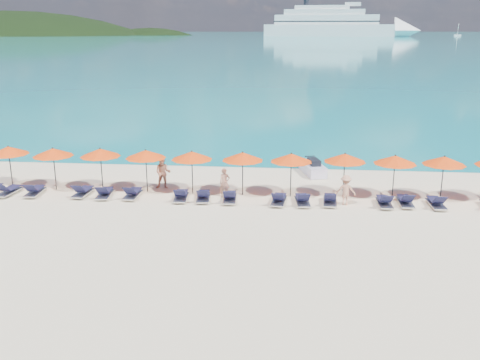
{
  "coord_description": "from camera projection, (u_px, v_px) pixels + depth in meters",
  "views": [
    {
      "loc": [
        2.33,
        -21.59,
        8.28
      ],
      "look_at": [
        0.0,
        3.0,
        1.2
      ],
      "focal_mm": 40.0,
      "sensor_mm": 36.0,
      "label": 1
    }
  ],
  "objects": [
    {
      "name": "lounger_14",
      "position": [
        436.0,
        202.0,
        25.47
      ],
      "size": [
        0.67,
        1.72,
        0.66
      ],
      "rotation": [
        0.0,
        0.0,
        0.03
      ],
      "color": "silver",
      "rests_on": "ground"
    },
    {
      "name": "lounger_10",
      "position": [
        303.0,
        200.0,
        25.84
      ],
      "size": [
        0.79,
        1.75,
        0.66
      ],
      "rotation": [
        0.0,
        0.0,
        0.1
      ],
      "color": "silver",
      "rests_on": "ground"
    },
    {
      "name": "sea",
      "position": [
        290.0,
        34.0,
        654.8
      ],
      "size": [
        1600.0,
        1300.0,
        0.01
      ],
      "primitive_type": "cube",
      "color": "#1FA9B2",
      "rests_on": "ground"
    },
    {
      "name": "beachgoer_b",
      "position": [
        163.0,
        173.0,
        28.28
      ],
      "size": [
        0.86,
        0.53,
        1.73
      ],
      "primitive_type": "imported",
      "rotation": [
        0.0,
        0.0,
        0.05
      ],
      "color": "tan",
      "rests_on": "ground"
    },
    {
      "name": "lounger_4",
      "position": [
        105.0,
        193.0,
        26.94
      ],
      "size": [
        0.79,
        1.76,
        0.66
      ],
      "rotation": [
        0.0,
        0.0,
        0.1
      ],
      "color": "silver",
      "rests_on": "ground"
    },
    {
      "name": "beachgoer_c",
      "position": [
        346.0,
        190.0,
        25.66
      ],
      "size": [
        1.0,
        0.53,
        1.48
      ],
      "primitive_type": "imported",
      "rotation": [
        0.0,
        0.0,
        3.05
      ],
      "color": "tan",
      "rests_on": "ground"
    },
    {
      "name": "lounger_3",
      "position": [
        83.0,
        191.0,
        27.17
      ],
      "size": [
        0.68,
        1.72,
        0.66
      ],
      "rotation": [
        0.0,
        0.0,
        -0.04
      ],
      "color": "silver",
      "rests_on": "ground"
    },
    {
      "name": "lounger_12",
      "position": [
        384.0,
        201.0,
        25.6
      ],
      "size": [
        0.62,
        1.7,
        0.66
      ],
      "rotation": [
        0.0,
        0.0,
        -0.0
      ],
      "color": "silver",
      "rests_on": "ground"
    },
    {
      "name": "sailboat_near",
      "position": [
        457.0,
        35.0,
        502.79
      ],
      "size": [
        6.33,
        2.11,
        11.6
      ],
      "color": "silver",
      "rests_on": "ground"
    },
    {
      "name": "cruise_ship",
      "position": [
        342.0,
        25.0,
        494.16
      ],
      "size": [
        143.71,
        36.59,
        39.58
      ],
      "rotation": [
        0.0,
        0.0,
        -0.1
      ],
      "color": "silver",
      "rests_on": "ground"
    },
    {
      "name": "umbrella_1",
      "position": [
        53.0,
        152.0,
        27.77
      ],
      "size": [
        2.1,
        2.1,
        2.28
      ],
      "color": "black",
      "rests_on": "ground"
    },
    {
      "name": "umbrella_9",
      "position": [
        444.0,
        161.0,
        26.04
      ],
      "size": [
        2.1,
        2.1,
        2.28
      ],
      "color": "black",
      "rests_on": "ground"
    },
    {
      "name": "headland_main",
      "position": [
        11.0,
        72.0,
        577.61
      ],
      "size": [
        374.0,
        242.0,
        126.5
      ],
      "color": "black",
      "rests_on": "ground"
    },
    {
      "name": "umbrella_6",
      "position": [
        291.0,
        158.0,
        26.62
      ],
      "size": [
        2.1,
        2.1,
        2.28
      ],
      "color": "black",
      "rests_on": "ground"
    },
    {
      "name": "lounger_5",
      "position": [
        133.0,
        193.0,
        26.88
      ],
      "size": [
        0.62,
        1.7,
        0.66
      ],
      "rotation": [
        0.0,
        0.0,
        -0.0
      ],
      "color": "silver",
      "rests_on": "ground"
    },
    {
      "name": "lounger_6",
      "position": [
        181.0,
        195.0,
        26.51
      ],
      "size": [
        0.78,
        1.75,
        0.66
      ],
      "rotation": [
        0.0,
        0.0,
        0.09
      ],
      "color": "silver",
      "rests_on": "ground"
    },
    {
      "name": "headland_small",
      "position": [
        151.0,
        68.0,
        582.33
      ],
      "size": [
        162.0,
        126.0,
        85.5
      ],
      "color": "black",
      "rests_on": "ground"
    },
    {
      "name": "jetski",
      "position": [
        313.0,
        168.0,
        31.18
      ],
      "size": [
        1.6,
        2.74,
        0.92
      ],
      "rotation": [
        0.0,
        0.0,
        0.26
      ],
      "color": "silver",
      "rests_on": "ground"
    },
    {
      "name": "umbrella_8",
      "position": [
        395.0,
        160.0,
        26.21
      ],
      "size": [
        2.1,
        2.1,
        2.28
      ],
      "color": "black",
      "rests_on": "ground"
    },
    {
      "name": "umbrella_5",
      "position": [
        243.0,
        156.0,
        26.88
      ],
      "size": [
        2.1,
        2.1,
        2.28
      ],
      "color": "black",
      "rests_on": "ground"
    },
    {
      "name": "umbrella_2",
      "position": [
        100.0,
        153.0,
        27.7
      ],
      "size": [
        2.1,
        2.1,
        2.28
      ],
      "color": "black",
      "rests_on": "ground"
    },
    {
      "name": "umbrella_0",
      "position": [
        8.0,
        150.0,
        28.19
      ],
      "size": [
        2.1,
        2.1,
        2.28
      ],
      "color": "black",
      "rests_on": "ground"
    },
    {
      "name": "umbrella_3",
      "position": [
        146.0,
        154.0,
        27.37
      ],
      "size": [
        2.1,
        2.1,
        2.28
      ],
      "color": "black",
      "rests_on": "ground"
    },
    {
      "name": "umbrella_4",
      "position": [
        192.0,
        155.0,
        27.07
      ],
      "size": [
        2.1,
        2.1,
        2.28
      ],
      "color": "black",
      "rests_on": "ground"
    },
    {
      "name": "lounger_8",
      "position": [
        230.0,
        197.0,
        26.28
      ],
      "size": [
        0.72,
        1.73,
        0.66
      ],
      "rotation": [
        0.0,
        0.0,
        0.06
      ],
      "color": "silver",
      "rests_on": "ground"
    },
    {
      "name": "beachgoer_a",
      "position": [
        225.0,
        183.0,
        26.86
      ],
      "size": [
        0.63,
        0.53,
        1.48
      ],
      "primitive_type": "imported",
      "rotation": [
        0.0,
        0.0,
        0.37
      ],
      "color": "tan",
      "rests_on": "ground"
    },
    {
      "name": "lounger_11",
      "position": [
        330.0,
        200.0,
        25.86
      ],
      "size": [
        0.73,
        1.74,
        0.66
      ],
      "rotation": [
        0.0,
        0.0,
        -0.06
      ],
      "color": "silver",
      "rests_on": "ground"
    },
    {
      "name": "lounger_7",
      "position": [
        203.0,
        196.0,
        26.43
      ],
      "size": [
        0.79,
        1.75,
        0.66
      ],
      "rotation": [
        0.0,
        0.0,
        0.1
      ],
      "color": "silver",
      "rests_on": "ground"
    },
    {
      "name": "lounger_1",
      "position": [
        9.0,
        190.0,
        27.34
      ],
      "size": [
        0.75,
        1.74,
        0.66
      ],
      "rotation": [
        0.0,
        0.0,
        -0.08
      ],
      "color": "silver",
      "rests_on": "ground"
    },
    {
      "name": "lounger_9",
      "position": [
        279.0,
        199.0,
        25.93
      ],
      "size": [
        0.78,
        1.75,
        0.66
      ],
      "rotation": [
        0.0,
        0.0,
        -0.1
      ],
      "color": "silver",
      "rests_on": "ground"
    },
    {
      "name": "lounger_2",
      "position": [
        35.0,
        191.0,
        27.29
      ],
      "size": [
        0.76,
        1.75,
        0.66
      ],
      "rotation": [
        0.0,
        0.0,
        0.08
      ],
      "color": "silver",
      "rests_on": "ground"
    },
    {
      "name": "umbrella_7",
      "position": [
        345.0,
        158.0,
        26.62
      ],
      "size": [
        2.1,
        2.1,
        2.28
      ],
      "color": "black",
      "rests_on": "ground"
    },
    {
      "name": "ground",
      "position": [
        233.0,
        226.0,
        23.15
      ],
      "size": [
        1400.0,
        1400.0,
        0.0
      ],
      "primitive_type": "plane",
      "color": "beige"
    },
    {
      "name": "lounger_13",
      "position": [
        405.0,
        201.0,
        25.71
      ],
      "size": [
        0.63,
        1.7,
        0.66
      ],
      "rotation": [
        0.0,
        0.0,
        -0.01
      ],
      "color": "silver",
      "rests_on": "ground"
    }
  ]
}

